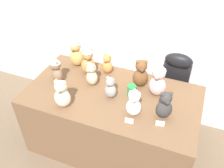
% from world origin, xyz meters
% --- Properties ---
extents(ground_plane, '(10.00, 10.00, 0.00)m').
position_xyz_m(ground_plane, '(0.00, 0.00, 0.00)').
color(ground_plane, brown).
extents(wall_back, '(7.00, 0.08, 2.60)m').
position_xyz_m(wall_back, '(0.00, 0.93, 1.30)').
color(wall_back, white).
rests_on(wall_back, ground_plane).
extents(display_table, '(1.62, 0.86, 0.71)m').
position_xyz_m(display_table, '(0.00, 0.25, 0.36)').
color(display_table, brown).
rests_on(display_table, ground_plane).
extents(instrument_case, '(0.28, 0.13, 0.94)m').
position_xyz_m(instrument_case, '(0.50, 0.81, 0.47)').
color(instrument_case, black).
rests_on(instrument_case, ground_plane).
extents(teddy_bear_chestnut, '(0.18, 0.17, 0.29)m').
position_xyz_m(teddy_bear_chestnut, '(0.20, 0.47, 0.85)').
color(teddy_bear_chestnut, brown).
rests_on(teddy_bear_chestnut, display_table).
extents(teddy_bear_charcoal, '(0.17, 0.16, 0.26)m').
position_xyz_m(teddy_bear_charcoal, '(0.50, 0.14, 0.83)').
color(teddy_bear_charcoal, '#383533').
rests_on(teddy_bear_charcoal, display_table).
extents(teddy_bear_sand, '(0.16, 0.15, 0.24)m').
position_xyz_m(teddy_bear_sand, '(-0.24, 0.32, 0.82)').
color(teddy_bear_sand, '#CCB78E').
rests_on(teddy_bear_sand, display_table).
extents(teddy_bear_cream, '(0.16, 0.14, 0.28)m').
position_xyz_m(teddy_bear_cream, '(-0.34, -0.05, 0.84)').
color(teddy_bear_cream, beige).
rests_on(teddy_bear_cream, display_table).
extents(teddy_bear_honey, '(0.17, 0.16, 0.33)m').
position_xyz_m(teddy_bear_honey, '(-0.53, 0.56, 0.87)').
color(teddy_bear_honey, tan).
rests_on(teddy_bear_honey, display_table).
extents(teddy_bear_caramel, '(0.19, 0.18, 0.32)m').
position_xyz_m(teddy_bear_caramel, '(-0.34, 0.47, 0.87)').
color(teddy_bear_caramel, '#B27A42').
rests_on(teddy_bear_caramel, display_table).
extents(teddy_bear_snow, '(0.13, 0.12, 0.28)m').
position_xyz_m(teddy_bear_snow, '(0.26, 0.07, 0.85)').
color(teddy_bear_snow, white).
rests_on(teddy_bear_snow, display_table).
extents(teddy_bear_ginger, '(0.13, 0.11, 0.22)m').
position_xyz_m(teddy_bear_ginger, '(-0.17, 0.55, 0.81)').
color(teddy_bear_ginger, '#D17F3D').
rests_on(teddy_bear_ginger, display_table).
extents(teddy_bear_blush, '(0.17, 0.15, 0.35)m').
position_xyz_m(teddy_bear_blush, '(0.38, 0.40, 0.88)').
color(teddy_bear_blush, beige).
rests_on(teddy_bear_blush, display_table).
extents(teddy_bear_mocha, '(0.16, 0.15, 0.27)m').
position_xyz_m(teddy_bear_mocha, '(-0.57, 0.24, 0.85)').
color(teddy_bear_mocha, '#7F6047').
rests_on(teddy_bear_mocha, display_table).
extents(teddy_bear_ash, '(0.13, 0.12, 0.22)m').
position_xyz_m(teddy_bear_ash, '(-0.00, 0.21, 0.81)').
color(teddy_bear_ash, gray).
rests_on(teddy_bear_ash, display_table).
extents(party_cup_green, '(0.08, 0.08, 0.11)m').
position_xyz_m(party_cup_green, '(0.17, 0.30, 0.77)').
color(party_cup_green, '#238C3D').
rests_on(party_cup_green, display_table).
extents(name_card_front_left, '(0.07, 0.01, 0.05)m').
position_xyz_m(name_card_front_left, '(0.26, -0.03, 0.74)').
color(name_card_front_left, white).
rests_on(name_card_front_left, display_table).
extents(name_card_front_middle, '(0.07, 0.02, 0.05)m').
position_xyz_m(name_card_front_middle, '(0.50, 0.03, 0.74)').
color(name_card_front_middle, white).
rests_on(name_card_front_middle, display_table).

